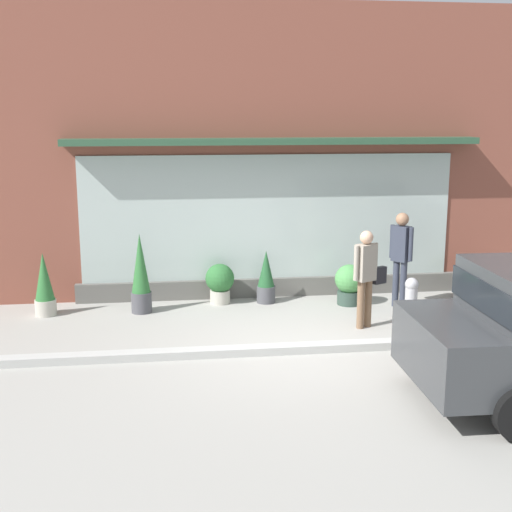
# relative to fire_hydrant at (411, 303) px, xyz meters

# --- Properties ---
(ground_plane) EXTENTS (60.00, 60.00, 0.00)m
(ground_plane) POSITION_rel_fire_hydrant_xyz_m (-1.95, -0.74, -0.41)
(ground_plane) COLOR #9E9B93
(curb_strip) EXTENTS (14.00, 0.24, 0.12)m
(curb_strip) POSITION_rel_fire_hydrant_xyz_m (-1.95, -0.94, -0.35)
(curb_strip) COLOR #B2B2AD
(curb_strip) RESTS_ON ground_plane
(storefront) EXTENTS (14.00, 0.81, 5.48)m
(storefront) POSITION_rel_fire_hydrant_xyz_m (-1.95, 2.45, 2.26)
(storefront) COLOR brown
(storefront) RESTS_ON ground_plane
(fire_hydrant) EXTENTS (0.38, 0.34, 0.84)m
(fire_hydrant) POSITION_rel_fire_hydrant_xyz_m (0.00, 0.00, 0.00)
(fire_hydrant) COLOR #B2B2B7
(fire_hydrant) RESTS_ON ground_plane
(pedestrian_with_handbag) EXTENTS (0.63, 0.37, 1.62)m
(pedestrian_with_handbag) POSITION_rel_fire_hydrant_xyz_m (-0.74, 0.10, 0.53)
(pedestrian_with_handbag) COLOR brown
(pedestrian_with_handbag) RESTS_ON ground_plane
(pedestrian_passerby) EXTENTS (0.34, 0.40, 1.74)m
(pedestrian_passerby) POSITION_rel_fire_hydrant_xyz_m (0.22, 1.18, 0.61)
(pedestrian_passerby) COLOR #333847
(pedestrian_passerby) RESTS_ON ground_plane
(potted_plant_window_center) EXTENTS (0.54, 0.54, 0.75)m
(potted_plant_window_center) POSITION_rel_fire_hydrant_xyz_m (-3.01, 1.87, -0.00)
(potted_plant_window_center) COLOR #B7B2A3
(potted_plant_window_center) RESTS_ON ground_plane
(potted_plant_by_entrance) EXTENTS (0.43, 0.43, 0.55)m
(potted_plant_by_entrance) POSITION_rel_fire_hydrant_xyz_m (1.69, 1.57, -0.15)
(potted_plant_by_entrance) COLOR #4C4C51
(potted_plant_by_entrance) RESTS_ON ground_plane
(potted_plant_window_left) EXTENTS (0.54, 0.54, 0.75)m
(potted_plant_window_left) POSITION_rel_fire_hydrant_xyz_m (-0.64, 1.47, -0.02)
(potted_plant_window_left) COLOR #33473D
(potted_plant_window_left) RESTS_ON ground_plane
(potted_plant_trailing_edge) EXTENTS (0.37, 0.37, 1.12)m
(potted_plant_trailing_edge) POSITION_rel_fire_hydrant_xyz_m (-6.10, 1.51, 0.12)
(potted_plant_trailing_edge) COLOR #B7B2A3
(potted_plant_trailing_edge) RESTS_ON ground_plane
(potted_plant_doorstep) EXTENTS (0.35, 0.35, 0.99)m
(potted_plant_doorstep) POSITION_rel_fire_hydrant_xyz_m (-2.15, 1.80, 0.06)
(potted_plant_doorstep) COLOR #4C4C51
(potted_plant_doorstep) RESTS_ON ground_plane
(potted_plant_low_front) EXTENTS (0.36, 0.36, 1.43)m
(potted_plant_low_front) POSITION_rel_fire_hydrant_xyz_m (-4.44, 1.46, 0.27)
(potted_plant_low_front) COLOR #4C4C51
(potted_plant_low_front) RESTS_ON ground_plane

